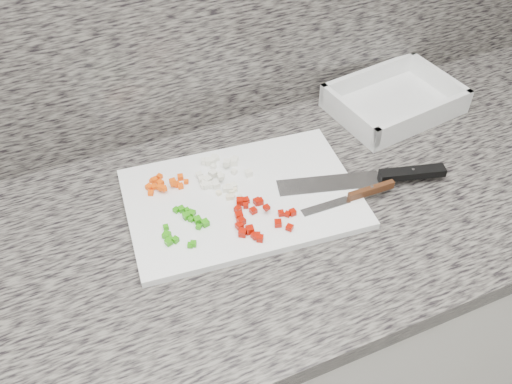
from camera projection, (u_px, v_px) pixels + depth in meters
cabinet at (224, 358)px, 1.38m from camera, size 3.92×0.62×0.86m
countertop at (215, 235)px, 1.07m from camera, size 3.96×0.64×0.04m
backsplash at (147, 6)px, 1.04m from camera, size 3.92×0.02×0.60m
cutting_board at (242, 198)px, 1.10m from camera, size 0.47×0.34×0.01m
carrot_pile at (165, 184)px, 1.10m from camera, size 0.08×0.06×0.02m
onion_pile at (218, 173)px, 1.13m from camera, size 0.11×0.11×0.02m
green_pepper_pile at (185, 226)px, 1.03m from camera, size 0.09×0.10×0.01m
red_pepper_pile at (255, 218)px, 1.04m from camera, size 0.12×0.11×0.02m
garlic_pile at (231, 194)px, 1.09m from camera, size 0.05×0.05×0.01m
chef_knife at (384, 177)px, 1.12m from camera, size 0.33×0.12×0.02m
paring_knife at (360, 194)px, 1.09m from camera, size 0.20×0.02×0.02m
tray at (394, 102)px, 1.30m from camera, size 0.30×0.23×0.06m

